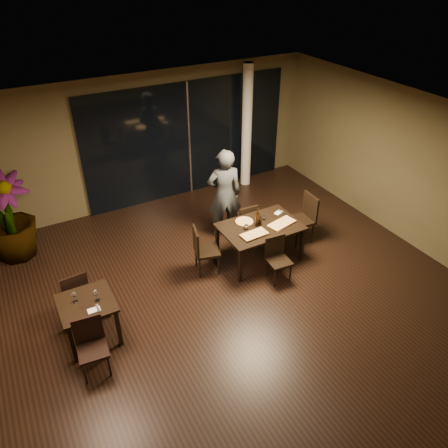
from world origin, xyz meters
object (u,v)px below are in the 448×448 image
at_px(bottle_c, 257,215).
at_px(bottle_a, 257,219).
at_px(chair_side_far, 75,292).
at_px(potted_plant, 8,217).
at_px(chair_main_far, 246,221).
at_px(chair_main_left, 202,248).
at_px(chair_side_near, 91,343).
at_px(chair_main_right, 304,216).
at_px(chair_main_near, 277,256).
at_px(side_table, 87,309).
at_px(main_table, 260,229).
at_px(diner, 224,194).
at_px(bottle_b, 260,220).

bearing_deg(bottle_c, bottle_a, -124.47).
relative_size(chair_side_far, bottle_a, 2.88).
bearing_deg(bottle_a, potted_plant, 150.16).
height_order(chair_main_far, chair_main_left, chair_main_left).
height_order(chair_side_near, potted_plant, potted_plant).
xyz_separation_m(chair_main_far, chair_main_right, (1.07, -0.52, 0.09)).
height_order(chair_main_right, potted_plant, potted_plant).
bearing_deg(chair_main_near, side_table, -177.53).
bearing_deg(main_table, chair_main_left, 171.99).
bearing_deg(side_table, chair_main_right, 7.60).
distance_m(chair_main_left, potted_plant, 3.74).
height_order(chair_main_left, potted_plant, potted_plant).
height_order(chair_main_right, bottle_c, bottle_c).
relative_size(bottle_a, bottle_c, 1.06).
relative_size(chair_side_far, bottle_c, 3.06).
xyz_separation_m(chair_main_far, chair_side_far, (-3.53, -0.52, 0.03)).
height_order(chair_main_left, chair_side_near, chair_main_left).
bearing_deg(bottle_a, chair_main_far, 78.05).
relative_size(chair_main_left, chair_side_near, 1.06).
xyz_separation_m(side_table, chair_side_near, (-0.11, -0.57, -0.12)).
xyz_separation_m(chair_side_far, diner, (3.27, 0.95, 0.46)).
relative_size(chair_main_left, potted_plant, 0.54).
xyz_separation_m(chair_main_left, diner, (0.95, 0.89, 0.44)).
bearing_deg(chair_main_left, chair_main_right, -76.75).
bearing_deg(main_table, diner, 100.48).
bearing_deg(chair_main_far, main_table, 86.22).
distance_m(main_table, side_table, 3.44).
xyz_separation_m(potted_plant, bottle_c, (4.16, -2.23, 0.02)).
distance_m(chair_main_near, bottle_c, 0.89).
height_order(main_table, chair_side_near, chair_side_near).
relative_size(chair_main_far, bottle_a, 2.74).
xyz_separation_m(chair_main_right, diner, (-1.33, 0.95, 0.39)).
distance_m(chair_main_far, chair_main_right, 1.19).
xyz_separation_m(chair_main_near, chair_main_left, (-1.11, 0.80, 0.05)).
distance_m(chair_main_far, potted_plant, 4.58).
xyz_separation_m(side_table, diner, (3.20, 1.56, 0.34)).
distance_m(main_table, bottle_c, 0.27).
distance_m(main_table, chair_main_far, 0.66).
height_order(chair_main_far, chair_side_far, chair_side_far).
height_order(chair_main_far, diner, diner).
xyz_separation_m(main_table, chair_main_near, (-0.03, -0.63, -0.20)).
bearing_deg(bottle_b, chair_main_far, 84.39).
distance_m(chair_main_far, bottle_a, 0.74).
distance_m(chair_side_near, bottle_b, 3.70).
height_order(chair_side_near, bottle_a, bottle_a).
relative_size(chair_side_near, bottle_b, 3.61).
bearing_deg(main_table, chair_main_far, 83.68).
bearing_deg(main_table, side_table, -171.63).
bearing_deg(chair_main_far, chair_main_right, 156.45).
height_order(chair_side_far, bottle_c, bottle_c).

